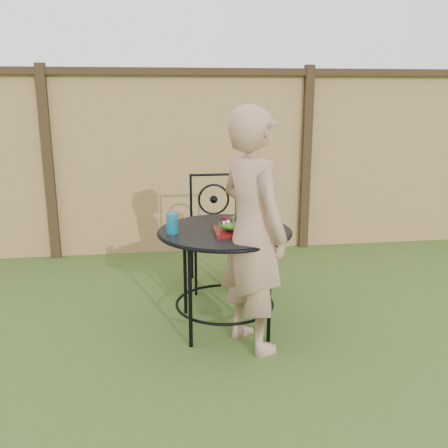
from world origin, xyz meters
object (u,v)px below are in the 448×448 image
(salad_plate, at_px, (235,231))
(patio_chair, at_px, (216,228))
(patio_table, at_px, (225,249))
(diner, at_px, (253,231))

(salad_plate, bearing_deg, patio_chair, 90.45)
(patio_table, relative_size, patio_chair, 0.97)
(diner, xyz_separation_m, salad_plate, (-0.09, 0.18, -0.05))
(diner, bearing_deg, salad_plate, -0.40)
(diner, distance_m, salad_plate, 0.20)
(patio_chair, height_order, salad_plate, patio_chair)
(patio_table, relative_size, salad_plate, 3.42)
(patio_chair, bearing_deg, patio_table, -93.08)
(patio_chair, relative_size, diner, 0.61)
(patio_table, bearing_deg, salad_plate, -60.67)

